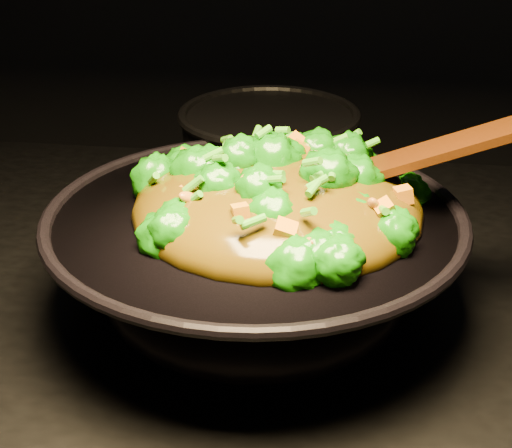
# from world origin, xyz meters

# --- Properties ---
(wok) EXTENTS (0.54, 0.54, 0.12)m
(wok) POSITION_xyz_m (-0.05, -0.04, 0.96)
(wok) COLOR black
(wok) RESTS_ON stovetop
(stir_fry) EXTENTS (0.38, 0.38, 0.11)m
(stir_fry) POSITION_xyz_m (-0.03, -0.03, 1.08)
(stir_fry) COLOR #177908
(stir_fry) RESTS_ON wok
(spatula) EXTENTS (0.32, 0.07, 0.14)m
(spatula) POSITION_xyz_m (0.10, 0.00, 1.08)
(spatula) COLOR #381703
(spatula) RESTS_ON wok
(back_pot) EXTENTS (0.32, 0.32, 0.14)m
(back_pot) POSITION_xyz_m (-0.07, 0.26, 0.97)
(back_pot) COLOR black
(back_pot) RESTS_ON stovetop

